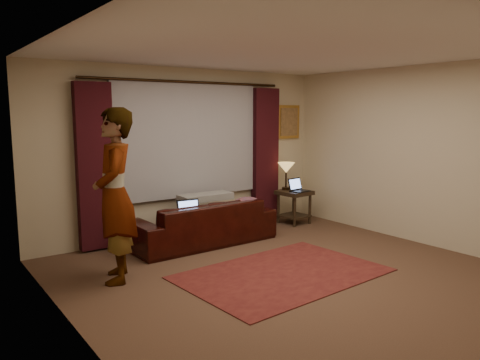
{
  "coord_description": "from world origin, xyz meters",
  "views": [
    {
      "loc": [
        -3.62,
        -3.95,
        1.92
      ],
      "look_at": [
        0.1,
        1.2,
        1.0
      ],
      "focal_mm": 35.0,
      "sensor_mm": 36.0,
      "label": 1
    }
  ],
  "objects_px": {
    "tiffany_lamp": "(286,176)",
    "sofa": "(202,214)",
    "person": "(115,196)",
    "end_table": "(294,207)",
    "laptop_table": "(300,185)",
    "laptop_sofa": "(191,210)"
  },
  "relations": [
    {
      "from": "tiffany_lamp",
      "to": "end_table",
      "type": "bearing_deg",
      "value": -76.73
    },
    {
      "from": "tiffany_lamp",
      "to": "person",
      "type": "distance_m",
      "value": 3.66
    },
    {
      "from": "laptop_sofa",
      "to": "tiffany_lamp",
      "type": "relative_size",
      "value": 0.76
    },
    {
      "from": "tiffany_lamp",
      "to": "laptop_table",
      "type": "xyz_separation_m",
      "value": [
        0.05,
        -0.3,
        -0.13
      ]
    },
    {
      "from": "sofa",
      "to": "person",
      "type": "distance_m",
      "value": 1.83
    },
    {
      "from": "sofa",
      "to": "person",
      "type": "xyz_separation_m",
      "value": [
        -1.59,
        -0.73,
        0.55
      ]
    },
    {
      "from": "sofa",
      "to": "end_table",
      "type": "xyz_separation_m",
      "value": [
        1.95,
        0.15,
        -0.15
      ]
    },
    {
      "from": "sofa",
      "to": "laptop_sofa",
      "type": "relative_size",
      "value": 5.98
    },
    {
      "from": "sofa",
      "to": "person",
      "type": "relative_size",
      "value": 1.1
    },
    {
      "from": "end_table",
      "to": "laptop_table",
      "type": "xyz_separation_m",
      "value": [
        0.01,
        -0.13,
        0.4
      ]
    },
    {
      "from": "end_table",
      "to": "laptop_table",
      "type": "distance_m",
      "value": 0.42
    },
    {
      "from": "sofa",
      "to": "tiffany_lamp",
      "type": "height_order",
      "value": "tiffany_lamp"
    },
    {
      "from": "sofa",
      "to": "laptop_table",
      "type": "height_order",
      "value": "sofa"
    },
    {
      "from": "sofa",
      "to": "end_table",
      "type": "height_order",
      "value": "sofa"
    },
    {
      "from": "sofa",
      "to": "laptop_sofa",
      "type": "height_order",
      "value": "sofa"
    },
    {
      "from": "laptop_sofa",
      "to": "laptop_table",
      "type": "xyz_separation_m",
      "value": [
        2.22,
        0.14,
        0.13
      ]
    },
    {
      "from": "tiffany_lamp",
      "to": "person",
      "type": "bearing_deg",
      "value": -163.22
    },
    {
      "from": "person",
      "to": "tiffany_lamp",
      "type": "bearing_deg",
      "value": 128.37
    },
    {
      "from": "laptop_sofa",
      "to": "tiffany_lamp",
      "type": "bearing_deg",
      "value": 19.2
    },
    {
      "from": "sofa",
      "to": "laptop_sofa",
      "type": "xyz_separation_m",
      "value": [
        -0.25,
        -0.12,
        0.12
      ]
    },
    {
      "from": "tiffany_lamp",
      "to": "sofa",
      "type": "bearing_deg",
      "value": -170.33
    },
    {
      "from": "sofa",
      "to": "tiffany_lamp",
      "type": "bearing_deg",
      "value": -171.37
    }
  ]
}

